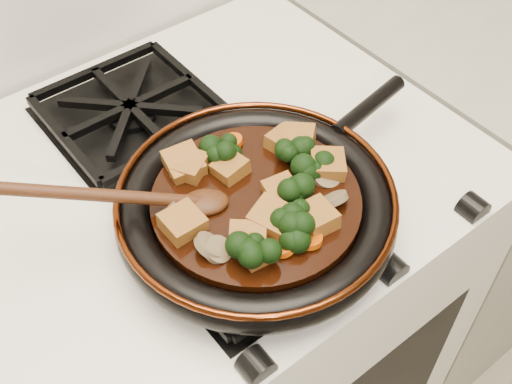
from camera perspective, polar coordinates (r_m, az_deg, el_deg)
stove at (r=1.23m, az=-4.49°, el=-12.85°), size 0.76×0.60×0.90m
burner_grate_front at (r=0.78m, az=-0.57°, el=-3.56°), size 0.23×0.23×0.03m
burner_grate_back at (r=0.95m, az=-11.06°, el=7.05°), size 0.23×0.23×0.03m
skillet at (r=0.77m, az=0.11°, el=-1.20°), size 0.46×0.34×0.05m
braising_sauce at (r=0.76m, az=0.00°, el=-1.05°), size 0.25×0.25×0.02m
tofu_cube_0 at (r=0.70m, az=-0.04°, el=-5.39°), size 0.04×0.04×0.03m
tofu_cube_1 at (r=0.78m, az=-5.86°, el=2.26°), size 0.05×0.05×0.02m
tofu_cube_2 at (r=0.70m, az=-0.76°, el=-4.25°), size 0.06×0.06×0.02m
tofu_cube_3 at (r=0.78m, az=6.35°, el=2.37°), size 0.06×0.06×0.03m
tofu_cube_4 at (r=0.73m, az=5.43°, el=-2.27°), size 0.04×0.05×0.03m
tofu_cube_5 at (r=0.78m, az=-6.41°, el=2.49°), size 0.05×0.06×0.03m
tofu_cube_6 at (r=0.72m, az=-6.54°, el=-2.80°), size 0.04×0.04×0.03m
tofu_cube_7 at (r=0.81m, az=2.54°, el=4.49°), size 0.05×0.04×0.02m
tofu_cube_8 at (r=0.72m, az=1.48°, el=-2.43°), size 0.06×0.06×0.03m
tofu_cube_9 at (r=0.81m, az=3.75°, el=4.56°), size 0.06×0.06×0.03m
tofu_cube_10 at (r=0.75m, az=2.24°, el=0.06°), size 0.04×0.04×0.02m
tofu_cube_11 at (r=0.78m, az=-2.30°, el=2.10°), size 0.04×0.04×0.03m
broccoli_floret_0 at (r=0.69m, az=-0.00°, el=-5.33°), size 0.09×0.09×0.07m
broccoli_floret_1 at (r=0.75m, az=3.49°, el=0.12°), size 0.07×0.06×0.06m
broccoli_floret_2 at (r=0.71m, az=4.02°, el=-3.88°), size 0.08×0.10×0.08m
broccoli_floret_3 at (r=0.80m, az=3.05°, el=3.76°), size 0.08×0.08×0.06m
broccoli_floret_4 at (r=0.78m, az=5.15°, el=2.30°), size 0.08×0.09×0.07m
broccoli_floret_5 at (r=0.80m, az=-3.06°, el=3.64°), size 0.09×0.08×0.06m
broccoli_floret_6 at (r=0.72m, az=2.77°, el=-2.03°), size 0.09×0.08×0.06m
carrot_coin_0 at (r=0.70m, az=2.49°, el=-4.96°), size 0.03×0.03×0.02m
carrot_coin_1 at (r=0.72m, az=4.56°, el=-3.29°), size 0.03×0.03×0.02m
carrot_coin_2 at (r=0.71m, az=4.74°, el=-4.20°), size 0.03×0.03×0.01m
carrot_coin_3 at (r=0.81m, az=-2.12°, el=4.52°), size 0.03×0.03×0.01m
mushroom_slice_0 at (r=0.70m, az=-4.11°, el=-4.82°), size 0.04×0.04×0.03m
mushroom_slice_1 at (r=0.75m, az=6.92°, el=-0.62°), size 0.03×0.03×0.03m
mushroom_slice_2 at (r=0.70m, az=-3.42°, el=-5.15°), size 0.04×0.04×0.02m
mushroom_slice_3 at (r=0.78m, az=6.25°, el=1.63°), size 0.04×0.04×0.03m
mushroom_slice_4 at (r=0.74m, az=-6.75°, el=-1.77°), size 0.04×0.04×0.03m
wooden_spoon at (r=0.73m, az=-9.85°, el=-0.54°), size 0.15×0.10×0.24m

